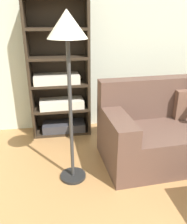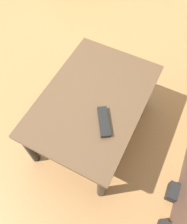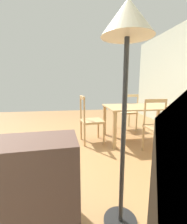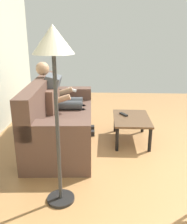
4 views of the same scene
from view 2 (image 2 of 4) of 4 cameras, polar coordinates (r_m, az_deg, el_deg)
ground_plane at (r=2.36m, az=-8.11°, el=22.55°), size 8.11×8.11×0.00m
coffee_table at (r=1.28m, az=-0.00°, el=2.21°), size 0.80×0.55×0.38m
tv_remote at (r=1.14m, az=2.63°, el=-2.49°), size 0.17×0.13×0.02m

